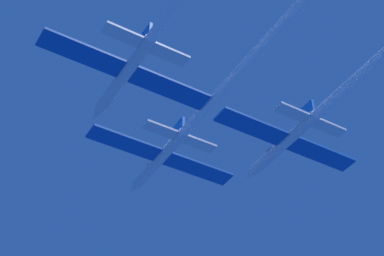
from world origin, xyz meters
The scene contains 2 objects.
jet_lead centered at (-0.05, -10.98, 0.10)m, with size 14.94×41.92×2.48m.
jet_right_wing centered at (8.77, -17.27, 0.14)m, with size 14.94×38.19×2.48m.
Camera 1 is at (-22.81, -44.32, -37.99)m, focal length 61.53 mm.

